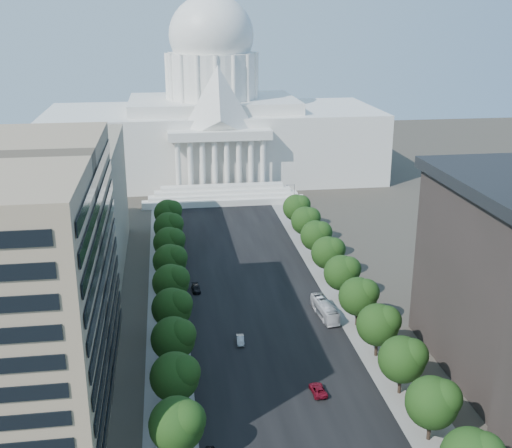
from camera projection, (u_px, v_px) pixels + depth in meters
name	position (u px, v px, depth m)	size (l,w,h in m)	color
road_asphalt	(247.00, 272.00, 152.43)	(30.00, 260.00, 0.01)	black
sidewalk_left	(166.00, 276.00, 149.87)	(8.00, 260.00, 0.02)	gray
sidewalk_right	(325.00, 268.00, 154.99)	(8.00, 260.00, 0.02)	gray
capitol	(213.00, 123.00, 235.26)	(120.00, 56.00, 73.00)	white
office_block_left_far	(39.00, 208.00, 150.63)	(38.00, 52.00, 30.00)	gray
tree_l_b	(179.00, 423.00, 85.83)	(7.79, 7.60, 9.97)	#33261C
tree_l_c	(177.00, 376.00, 97.11)	(7.79, 7.60, 9.97)	#33261C
tree_l_d	(175.00, 338.00, 108.38)	(7.79, 7.60, 9.97)	#33261C
tree_l_e	(174.00, 307.00, 119.65)	(7.79, 7.60, 9.97)	#33261C
tree_l_f	(172.00, 281.00, 130.93)	(7.79, 7.60, 9.97)	#33261C
tree_l_g	(171.00, 260.00, 142.20)	(7.79, 7.60, 9.97)	#33261C
tree_l_h	(170.00, 242.00, 153.47)	(7.79, 7.60, 9.97)	#33261C
tree_l_i	(170.00, 226.00, 164.74)	(7.79, 7.60, 9.97)	#33261C
tree_l_j	(169.00, 212.00, 176.02)	(7.79, 7.60, 9.97)	#33261C
tree_r_b	(435.00, 401.00, 90.68)	(7.79, 7.60, 9.97)	#33261C
tree_r_c	(404.00, 358.00, 101.95)	(7.79, 7.60, 9.97)	#33261C
tree_r_d	(380.00, 324.00, 113.23)	(7.79, 7.60, 9.97)	#33261C
tree_r_e	(360.00, 295.00, 124.50)	(7.79, 7.60, 9.97)	#33261C
tree_r_f	(343.00, 272.00, 135.77)	(7.79, 7.60, 9.97)	#33261C
tree_r_g	(329.00, 252.00, 147.04)	(7.79, 7.60, 9.97)	#33261C
tree_r_h	(317.00, 235.00, 158.32)	(7.79, 7.60, 9.97)	#33261C
tree_r_i	(307.00, 220.00, 169.59)	(7.79, 7.60, 9.97)	#33261C
tree_r_j	(297.00, 207.00, 180.86)	(7.79, 7.60, 9.97)	#33261C
streetlight_b	(415.00, 364.00, 101.61)	(2.61, 0.44, 9.00)	gray
streetlight_c	(367.00, 297.00, 125.09)	(2.61, 0.44, 9.00)	gray
streetlight_d	(334.00, 252.00, 148.58)	(2.61, 0.44, 9.00)	gray
streetlight_e	(310.00, 219.00, 172.06)	(2.61, 0.44, 9.00)	gray
streetlight_f	(292.00, 194.00, 195.54)	(2.61, 0.44, 9.00)	gray
car_silver	(240.00, 340.00, 119.49)	(1.35, 3.86, 1.27)	#999BA0
car_red	(318.00, 390.00, 103.79)	(2.18, 4.73, 1.31)	maroon
car_dark_b	(196.00, 289.00, 141.66)	(1.79, 4.40, 1.28)	black
city_bus	(325.00, 309.00, 129.78)	(2.62, 11.20, 3.12)	silver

